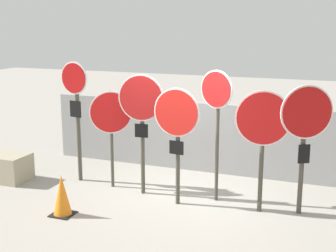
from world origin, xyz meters
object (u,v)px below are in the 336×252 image
Objects in this scene: traffic_cone_0 at (62,195)px; stop_sign_2 at (141,110)px; stop_sign_6 at (306,126)px; storage_crate at (6,167)px; stop_sign_0 at (76,100)px; stop_sign_3 at (177,123)px; stop_sign_4 at (217,105)px; stop_sign_1 at (111,118)px; stop_sign_5 at (263,127)px.

stop_sign_2 is at bearing 58.54° from traffic_cone_0.
stop_sign_6 is 3.14× the size of traffic_cone_0.
stop_sign_2 is 2.45× the size of storage_crate.
storage_crate is at bearing -151.19° from stop_sign_0.
stop_sign_3 is at bearing 160.72° from stop_sign_6.
stop_sign_4 is at bearing 40.46° from stop_sign_3.
stop_sign_1 is 0.80× the size of stop_sign_4.
stop_sign_3 is 1.00× the size of stop_sign_5.
stop_sign_1 is 0.76m from stop_sign_2.
stop_sign_0 is 1.02× the size of stop_sign_4.
stop_sign_6 is 6.17m from storage_crate.
stop_sign_3 is 0.95× the size of stop_sign_6.
stop_sign_4 is 1.59m from stop_sign_6.
stop_sign_2 is at bearing 153.04° from stop_sign_6.
stop_sign_5 is at bearing 165.47° from stop_sign_6.
traffic_cone_0 is 0.76× the size of storage_crate.
storage_crate is at bearing -151.77° from stop_sign_4.
stop_sign_6 is at bearing 14.11° from stop_sign_3.
traffic_cone_0 is at bearing 172.78° from stop_sign_6.
stop_sign_4 is at bearing 1.07° from stop_sign_2.
stop_sign_1 reaches higher than storage_crate.
traffic_cone_0 is at bearing -58.00° from stop_sign_0.
storage_crate is (-5.33, -0.21, -1.27)m from stop_sign_5.
stop_sign_1 is at bearing -156.41° from stop_sign_4.
stop_sign_4 is 3.39× the size of traffic_cone_0.
stop_sign_1 is 2.63m from storage_crate.
traffic_cone_0 is at bearing -122.71° from stop_sign_4.
stop_sign_3 is (2.38, -0.50, -0.19)m from stop_sign_0.
stop_sign_0 reaches higher than storage_crate.
storage_crate is (-2.32, -0.41, -1.16)m from stop_sign_1.
stop_sign_3 is 1.50m from stop_sign_5.
stop_sign_0 reaches higher than stop_sign_4.
stop_sign_5 is at bearing 4.73° from stop_sign_0.
stop_sign_5 is 3.00× the size of traffic_cone_0.
stop_sign_4 is at bearing 5.89° from storage_crate.
stop_sign_4 is at bearing 148.57° from stop_sign_6.
stop_sign_5 reaches higher than stop_sign_1.
stop_sign_6 is at bearing 5.54° from stop_sign_5.
stop_sign_2 is 3.23× the size of traffic_cone_0.
stop_sign_0 reaches higher than stop_sign_1.
traffic_cone_0 is at bearing -122.78° from stop_sign_1.
stop_sign_6 is (2.98, 0.10, -0.08)m from stop_sign_2.
stop_sign_0 is 2.62× the size of storage_crate.
stop_sign_1 is at bearing 150.78° from stop_sign_6.
stop_sign_0 is 1.16× the size of stop_sign_3.
traffic_cone_0 is (-3.85, -1.53, -1.23)m from stop_sign_6.
stop_sign_5 is at bearing 11.89° from stop_sign_3.
stop_sign_2 is (0.72, -0.12, 0.23)m from stop_sign_1.
stop_sign_0 is 0.91m from stop_sign_1.
stop_sign_5 is (2.30, -0.08, -0.12)m from stop_sign_2.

